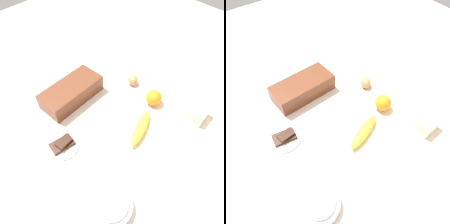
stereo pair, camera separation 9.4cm
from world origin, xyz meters
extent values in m
cube|color=beige|center=(0.00, 0.00, -0.01)|extent=(2.40, 2.40, 0.02)
cube|color=brown|center=(-0.05, 0.21, 0.04)|extent=(0.29, 0.15, 0.08)
cube|color=black|center=(-0.05, 0.21, 0.04)|extent=(0.27, 0.13, 0.07)
cylinder|color=white|center=(-0.27, -0.26, 0.02)|extent=(0.14, 0.14, 0.03)
torus|color=white|center=(-0.27, -0.26, 0.03)|extent=(0.14, 0.14, 0.01)
ellipsoid|color=white|center=(-0.27, -0.26, 0.04)|extent=(0.11, 0.11, 0.04)
ellipsoid|color=yellow|center=(0.03, -0.13, 0.02)|extent=(0.19, 0.11, 0.04)
sphere|color=orange|center=(0.19, -0.07, 0.04)|extent=(0.07, 0.07, 0.07)
cube|color=#F4EDB2|center=(0.26, -0.26, 0.03)|extent=(0.09, 0.07, 0.06)
ellipsoid|color=#B47A49|center=(0.22, 0.08, 0.02)|extent=(0.07, 0.08, 0.05)
cylinder|color=white|center=(-0.24, 0.04, 0.01)|extent=(0.13, 0.13, 0.01)
cube|color=#381E11|center=(-0.24, 0.04, 0.02)|extent=(0.10, 0.07, 0.01)
cube|color=black|center=(-0.23, 0.04, 0.03)|extent=(0.07, 0.05, 0.01)
camera|label=1|loc=(-0.42, -0.42, 0.78)|focal=36.19mm
camera|label=2|loc=(-0.35, -0.48, 0.78)|focal=36.19mm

